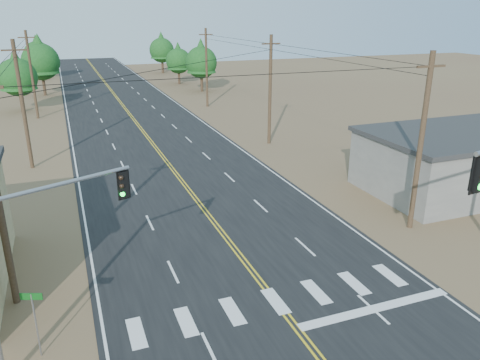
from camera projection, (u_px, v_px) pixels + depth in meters
name	position (u px, v px, depth m)	size (l,w,h in m)	color
road	(166.00, 160.00, 39.63)	(15.00, 200.00, 0.02)	black
building_right	(472.00, 160.00, 33.04)	(15.00, 8.00, 4.00)	gray
utility_pole_left_mid	(23.00, 105.00, 36.14)	(1.80, 0.30, 10.00)	#4C3826
utility_pole_left_far	(32.00, 74.00, 53.72)	(1.80, 0.30, 10.00)	#4C3826
utility_pole_right_near	(421.00, 142.00, 25.61)	(1.80, 0.30, 10.00)	#4C3826
utility_pole_right_mid	(270.00, 90.00, 43.19)	(1.80, 0.30, 10.00)	#4C3826
utility_pole_right_far	(207.00, 67.00, 60.78)	(1.80, 0.30, 10.00)	#4C3826
signal_mast_left	(32.00, 250.00, 15.29)	(5.06, 2.27, 6.67)	gray
street_sign	(34.00, 314.00, 16.52)	(0.74, 0.31, 2.64)	gray
tree_left_near	(17.00, 73.00, 57.65)	(4.67, 4.67, 7.78)	#3F2D1E
tree_left_mid	(40.00, 58.00, 69.04)	(5.42, 5.42, 9.03)	#3F2D1E
tree_left_far	(37.00, 52.00, 86.76)	(4.87, 4.87, 8.11)	#3F2D1E
tree_right_near	(201.00, 59.00, 72.76)	(4.90, 4.90, 8.16)	#3F2D1E
tree_right_mid	(178.00, 58.00, 80.77)	(4.29, 4.29, 7.15)	#3F2D1E
tree_right_far	(162.00, 48.00, 95.52)	(4.96, 4.96, 8.27)	#3F2D1E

